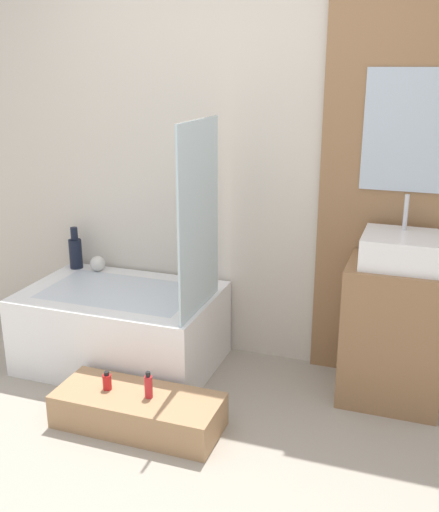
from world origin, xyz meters
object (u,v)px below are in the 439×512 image
Objects in this scene: vase_tall_dark at (76,252)px; vase_round_light at (98,264)px; bottle_soap_secondary at (148,386)px; bathtub at (122,327)px; wooden_step_bench at (138,410)px; bottle_soap_primary at (107,381)px; sink at (401,250)px.

vase_round_light is (0.17, -0.01, -0.06)m from vase_tall_dark.
bottle_soap_secondary is at bearing -48.07° from vase_round_light.
wooden_step_bench is at bearing -55.72° from bathtub.
wooden_step_bench is at bearing 0.00° from bottle_soap_primary.
sink is at bearing 32.94° from bottle_soap_secondary.
sink is at bearing 5.03° from bathtub.
bathtub reaches higher than bottle_soap_primary.
bottle_soap_primary is at bearing -57.91° from vase_round_light.
bottle_soap_primary is at bearing 180.00° from bottle_soap_secondary.
wooden_step_bench is 1.62m from sink.
vase_tall_dark is 1.36m from bottle_soap_secondary.
sink is 1.69m from bottle_soap_primary.
bathtub is at bearing -174.97° from sink.
bathtub is 1.74m from sink.
sink reaches higher than bottle_soap_primary.
vase_tall_dark is at bearing 175.82° from sink.
sink reaches higher than vase_tall_dark.
vase_tall_dark is 1.21m from bottle_soap_primary.
sink is 3.98× the size of bottle_soap_primary.
vase_tall_dark reaches higher than bottle_soap_secondary.
sink is 3.97× the size of vase_round_light.
bottle_soap_secondary reaches higher than bottle_soap_primary.
sink reaches higher than vase_round_light.
vase_round_light is at bearing 138.23° from bathtub.
wooden_step_bench is 1.36m from vase_tall_dark.
sink is 2.80× the size of bottle_soap_secondary.
sink reaches higher than bottle_soap_secondary.
vase_round_light reaches higher than wooden_step_bench.
bottle_soap_secondary is (0.47, -0.60, 0.00)m from bathtub.
bathtub is at bearing 111.27° from bottle_soap_primary.
vase_tall_dark is 2.81× the size of bottle_soap_primary.
sink is (1.20, 0.74, 0.78)m from wooden_step_bench.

